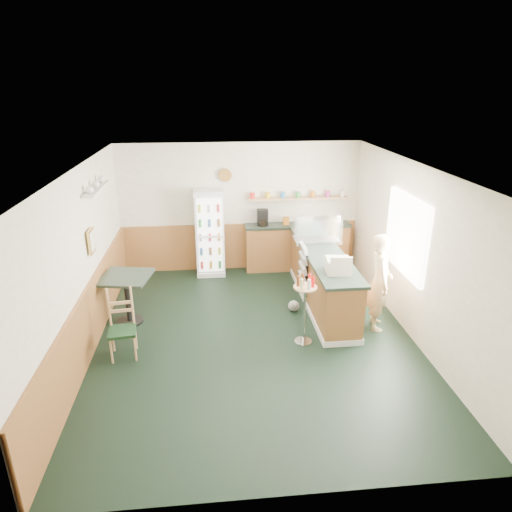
{
  "coord_description": "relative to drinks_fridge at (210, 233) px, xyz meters",
  "views": [
    {
      "loc": [
        -0.61,
        -6.31,
        3.83
      ],
      "look_at": [
        0.09,
        0.6,
        1.17
      ],
      "focal_mm": 32.0,
      "sensor_mm": 36.0,
      "label": 1
    }
  ],
  "objects": [
    {
      "name": "newspaper_rack",
      "position": [
        1.65,
        -1.63,
        -0.2
      ],
      "size": [
        0.09,
        0.47,
        0.93
      ],
      "color": "black",
      "rests_on": "ground"
    },
    {
      "name": "display_case",
      "position": [
        2.01,
        -1.09,
        0.36
      ],
      "size": [
        0.86,
        0.45,
        0.49
      ],
      "color": "silver",
      "rests_on": "service_counter"
    },
    {
      "name": "ground",
      "position": [
        0.66,
        -2.74,
        -0.89
      ],
      "size": [
        6.0,
        6.0,
        0.0
      ],
      "primitive_type": "plane",
      "color": "black",
      "rests_on": "ground"
    },
    {
      "name": "cafe_chair",
      "position": [
        -1.31,
        -2.97,
        -0.35
      ],
      "size": [
        0.43,
        0.43,
        1.04
      ],
      "rotation": [
        0.0,
        0.0,
        0.12
      ],
      "color": "black",
      "rests_on": "ground"
    },
    {
      "name": "drinks_fridge",
      "position": [
        0.0,
        0.0,
        0.0
      ],
      "size": [
        0.59,
        0.52,
        1.78
      ],
      "color": "white",
      "rests_on": "ground"
    },
    {
      "name": "cafe_table",
      "position": [
        -1.39,
        -2.02,
        -0.29
      ],
      "size": [
        0.9,
        0.9,
        0.85
      ],
      "rotation": [
        0.0,
        0.0,
        -0.17
      ],
      "color": "black",
      "rests_on": "ground"
    },
    {
      "name": "room_envelope",
      "position": [
        0.43,
        -2.01,
        0.63
      ],
      "size": [
        5.04,
        6.02,
        2.72
      ],
      "color": "#F0E6CC",
      "rests_on": "ground"
    },
    {
      "name": "shopkeeper",
      "position": [
        2.71,
        -2.58,
        -0.08
      ],
      "size": [
        0.48,
        0.6,
        1.62
      ],
      "primitive_type": "imported",
      "rotation": [
        0.0,
        0.0,
        1.38
      ],
      "color": "tan",
      "rests_on": "ground"
    },
    {
      "name": "cash_register",
      "position": [
        2.01,
        -2.56,
        0.23
      ],
      "size": [
        0.41,
        0.43,
        0.21
      ],
      "primitive_type": "cube",
      "rotation": [
        0.0,
        0.0,
        -0.11
      ],
      "color": "beige",
      "rests_on": "service_counter"
    },
    {
      "name": "service_counter",
      "position": [
        2.01,
        -1.66,
        -0.43
      ],
      "size": [
        0.68,
        3.01,
        1.01
      ],
      "color": "#A56835",
      "rests_on": "ground"
    },
    {
      "name": "back_counter",
      "position": [
        1.85,
        0.06,
        -0.34
      ],
      "size": [
        2.24,
        0.42,
        1.69
      ],
      "color": "#A56835",
      "rests_on": "ground"
    },
    {
      "name": "condiment_stand",
      "position": [
        1.41,
        -2.94,
        -0.17
      ],
      "size": [
        0.36,
        0.36,
        1.12
      ],
      "rotation": [
        0.0,
        0.0,
        -0.26
      ],
      "color": "silver",
      "rests_on": "ground"
    },
    {
      "name": "dog_doorstop",
      "position": [
        1.45,
        -1.92,
        -0.78
      ],
      "size": [
        0.19,
        0.25,
        0.23
      ],
      "rotation": [
        0.0,
        0.0,
        -0.01
      ],
      "color": "gray",
      "rests_on": "ground"
    }
  ]
}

